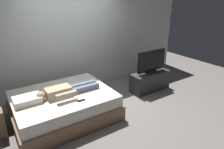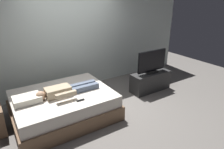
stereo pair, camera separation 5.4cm
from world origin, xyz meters
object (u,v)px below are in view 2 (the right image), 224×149
object	(u,v)px
bed	(64,105)
remote	(81,100)
tv	(152,62)
person	(65,91)
tv_stand	(150,81)
pillow	(27,99)

from	to	relation	value
bed	remote	size ratio (longest dim) A/B	13.14
remote	tv	distance (m)	2.25
person	remote	xyz separation A→B (m)	(0.15, -0.40, -0.07)
remote	person	bearing A→B (deg)	110.47
tv_stand	tv	distance (m)	0.53
bed	person	xyz separation A→B (m)	(0.03, -0.07, 0.36)
bed	remote	bearing A→B (deg)	-69.24
bed	tv	world-z (taller)	tv
tv_stand	tv	world-z (taller)	tv
pillow	remote	bearing A→B (deg)	-29.32
remote	tv_stand	distance (m)	2.26
tv	bed	bearing A→B (deg)	179.17
pillow	tv_stand	bearing A→B (deg)	-0.65
pillow	remote	xyz separation A→B (m)	(0.85, -0.47, -0.05)
bed	person	size ratio (longest dim) A/B	1.56
bed	pillow	bearing A→B (deg)	180.00
tv_stand	pillow	bearing A→B (deg)	179.35
person	tv_stand	size ratio (longest dim) A/B	1.15
pillow	bed	bearing A→B (deg)	-0.00
remote	tv_stand	bearing A→B (deg)	11.35
pillow	tv_stand	xyz separation A→B (m)	(3.04, -0.03, -0.35)
tv_stand	tv	bearing A→B (deg)	-90.00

